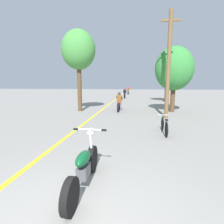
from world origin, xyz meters
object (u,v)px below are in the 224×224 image
object	(u,v)px
utility_pole	(169,64)
motorcycle_rider_mid	(125,94)
motorcycle_rider_lead	(119,104)
motorcycle_rider_far	(128,92)
motorcycle_foreground	(84,167)
roadside_tree_right_far	(167,68)
roadside_tree_right_near	(174,69)
roadside_tree_left	(78,51)
bicycle_parked	(164,126)

from	to	relation	value
utility_pole	motorcycle_rider_mid	size ratio (longest dim) A/B	2.88
motorcycle_rider_lead	motorcycle_rider_mid	distance (m)	11.73
utility_pole	motorcycle_rider_far	world-z (taller)	utility_pole
motorcycle_rider_lead	motorcycle_rider_far	world-z (taller)	motorcycle_rider_lead
motorcycle_rider_mid	motorcycle_foreground	bearing A→B (deg)	-88.48
roadside_tree_right_far	motorcycle_rider_far	distance (m)	14.26
motorcycle_rider_mid	roadside_tree_right_near	bearing A→B (deg)	-70.25
motorcycle_rider_lead	roadside_tree_right_far	bearing A→B (deg)	57.00
utility_pole	motorcycle_rider_lead	world-z (taller)	utility_pole
roadside_tree_left	roadside_tree_right_far	bearing A→B (deg)	45.50
motorcycle_rider_mid	motorcycle_rider_lead	bearing A→B (deg)	-88.42
motorcycle_foreground	motorcycle_rider_far	world-z (taller)	motorcycle_rider_far
motorcycle_rider_lead	bicycle_parked	xyz separation A→B (m)	(2.47, -5.97, -0.20)
utility_pole	motorcycle_foreground	bearing A→B (deg)	-110.39
roadside_tree_right_near	roadside_tree_left	size ratio (longest dim) A/B	0.79
roadside_tree_left	motorcycle_rider_mid	world-z (taller)	roadside_tree_left
roadside_tree_right_near	bicycle_parked	size ratio (longest dim) A/B	2.81
roadside_tree_right_far	roadside_tree_left	world-z (taller)	roadside_tree_left
roadside_tree_right_near	motorcycle_rider_lead	bearing A→B (deg)	178.64
utility_pole	motorcycle_rider_lead	distance (m)	4.76
motorcycle_rider_mid	motorcycle_rider_far	size ratio (longest dim) A/B	1.03
roadside_tree_left	utility_pole	bearing A→B (deg)	-17.13
roadside_tree_right_near	motorcycle_rider_mid	bearing A→B (deg)	109.75
motorcycle_rider_lead	motorcycle_foreground	bearing A→B (deg)	-88.56
roadside_tree_right_near	motorcycle_rider_mid	size ratio (longest dim) A/B	2.17
utility_pole	roadside_tree_left	bearing A→B (deg)	162.87
roadside_tree_left	motorcycle_rider_far	xyz separation A→B (m)	(2.74, 20.72, -3.90)
motorcycle_rider_lead	motorcycle_rider_far	bearing A→B (deg)	90.54
roadside_tree_right_near	motorcycle_rider_far	size ratio (longest dim) A/B	2.24
bicycle_parked	motorcycle_rider_far	bearing A→B (deg)	95.81
motorcycle_rider_lead	motorcycle_rider_mid	xyz separation A→B (m)	(-0.32, 11.73, 0.00)
roadside_tree_right_far	roadside_tree_left	bearing A→B (deg)	-134.50
roadside_tree_right_near	roadside_tree_left	bearing A→B (deg)	-176.03
roadside_tree_left	bicycle_parked	world-z (taller)	roadside_tree_left
motorcycle_foreground	roadside_tree_left	bearing A→B (deg)	108.46
roadside_tree_right_far	motorcycle_rider_mid	distance (m)	7.49
motorcycle_rider_lead	bicycle_parked	distance (m)	6.47
motorcycle_foreground	bicycle_parked	size ratio (longest dim) A/B	1.23
roadside_tree_left	motorcycle_rider_lead	world-z (taller)	roadside_tree_left
motorcycle_rider_mid	motorcycle_rider_far	xyz separation A→B (m)	(0.13, 8.42, -0.01)
roadside_tree_right_far	motorcycle_foreground	xyz separation A→B (m)	(-4.37, -17.26, -3.33)
roadside_tree_right_near	motorcycle_rider_mid	distance (m)	12.82
motorcycle_rider_lead	motorcycle_rider_far	xyz separation A→B (m)	(-0.19, 20.15, -0.01)
utility_pole	roadside_tree_right_far	distance (m)	9.70
motorcycle_rider_far	motorcycle_rider_mid	bearing A→B (deg)	-90.91
bicycle_parked	roadside_tree_right_near	bearing A→B (deg)	76.11
utility_pole	roadside_tree_right_far	size ratio (longest dim) A/B	1.18
utility_pole	roadside_tree_right_far	xyz separation A→B (m)	(1.51, 9.56, 0.58)
motorcycle_rider_lead	motorcycle_rider_far	size ratio (longest dim) A/B	1.03
roadside_tree_left	motorcycle_rider_mid	distance (m)	13.16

